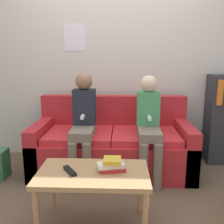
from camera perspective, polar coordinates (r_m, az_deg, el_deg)
ground_plane at (r=2.57m, az=-0.34°, el=-17.62°), size 10.00×10.00×0.00m
wall_back at (r=3.22m, az=0.45°, el=12.64°), size 8.00×0.06×2.60m
couch at (r=2.92m, az=0.11°, el=-7.76°), size 1.77×0.79×0.83m
coffee_table at (r=1.95m, az=-4.34°, el=-14.99°), size 0.83×0.48×0.45m
person_left at (r=2.67m, az=-6.59°, el=-1.79°), size 0.24×0.54×1.13m
person_right at (r=2.65m, az=8.40°, el=-2.31°), size 0.24×0.54×1.10m
tv_remote at (r=1.93m, az=-9.63°, el=-13.10°), size 0.13×0.16×0.02m
book_stack at (r=1.91m, az=-0.02°, el=-11.97°), size 0.22×0.15×0.10m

